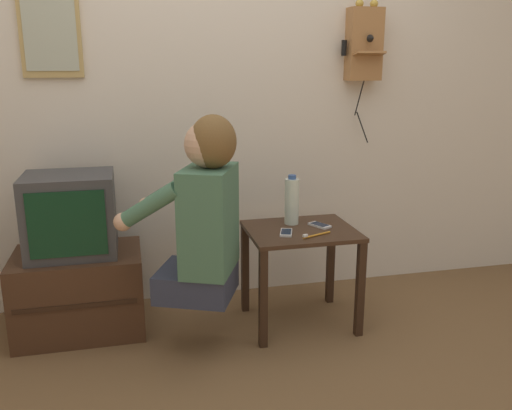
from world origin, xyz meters
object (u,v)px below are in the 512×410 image
Objects in this scene: framed_picture at (50,29)px; cell_phone_spare at (320,225)px; television at (71,215)px; toothbrush at (315,235)px; person at (204,211)px; water_bottle at (292,201)px; wall_phone_antique at (364,44)px; cell_phone_held at (286,233)px.

framed_picture is 1.76m from cell_phone_spare.
television is 1.27m from toothbrush.
person reaches higher than water_bottle.
framed_picture is at bearing 41.76° from toothbrush.
television is 0.98m from framed_picture.
wall_phone_antique is at bearing -36.59° from person.
cell_phone_spare is at bearing -50.83° from person.
cell_phone_held is at bearing -25.97° from framed_picture.
framed_picture is at bearing 173.01° from cell_phone_held.
cell_phone_spare is at bearing -7.47° from television.
framed_picture reaches higher than television.
wall_phone_antique is 1.25m from cell_phone_held.
framed_picture is 1.56m from water_bottle.
toothbrush is at bearing -78.15° from water_bottle.
television is 2.60× the size of toothbrush.
water_bottle is at bearing -17.60° from framed_picture.
person is 1.08× the size of wall_phone_antique.
wall_phone_antique is at bearing 32.62° from water_bottle.
wall_phone_antique is at bearing -61.29° from toothbrush.
wall_phone_antique is 4.83× the size of toothbrush.
cell_phone_spare is at bearing -19.16° from framed_picture.
framed_picture is 2.86× the size of toothbrush.
water_bottle is 1.60× the size of toothbrush.
television is (-0.64, 0.36, -0.07)m from person.
cell_phone_held is 0.50× the size of water_bottle.
water_bottle reaches higher than cell_phone_spare.
water_bottle reaches higher than toothbrush.
cell_phone_spare is (1.30, -0.17, -0.10)m from television.
water_bottle is at bearing 121.18° from cell_phone_spare.
television is at bearing 175.75° from water_bottle.
cell_phone_held is (0.44, 0.10, -0.17)m from person.
television is at bearing -80.17° from framed_picture.
wall_phone_antique is 1.23m from toothbrush.
cell_phone_spare is 0.20m from water_bottle.
person reaches higher than television.
toothbrush is (1.22, -0.33, -0.10)m from television.
wall_phone_antique is at bearing 58.67° from cell_phone_held.
framed_picture is (-1.75, 0.04, 0.06)m from wall_phone_antique.
person is 0.60m from toothbrush.
person is at bearing -152.60° from water_bottle.
television is 1.93m from wall_phone_antique.
television is 1.17m from water_bottle.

